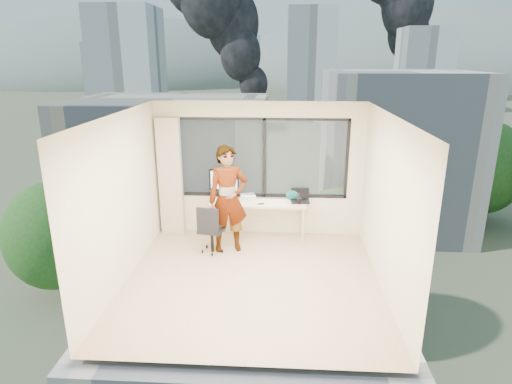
# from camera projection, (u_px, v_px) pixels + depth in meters

# --- Properties ---
(floor) EXTENTS (4.00, 4.00, 0.01)m
(floor) POSITION_uv_depth(u_px,v_px,m) (252.00, 280.00, 6.85)
(floor) COLOR #DFB491
(floor) RESTS_ON ground
(ceiling) EXTENTS (4.00, 4.00, 0.01)m
(ceiling) POSITION_uv_depth(u_px,v_px,m) (252.00, 115.00, 6.07)
(ceiling) COLOR white
(ceiling) RESTS_ON ground
(wall_front) EXTENTS (4.00, 0.01, 2.60)m
(wall_front) POSITION_uv_depth(u_px,v_px,m) (239.00, 264.00, 4.56)
(wall_front) COLOR beige
(wall_front) RESTS_ON ground
(wall_left) EXTENTS (0.01, 4.00, 2.60)m
(wall_left) POSITION_uv_depth(u_px,v_px,m) (121.00, 200.00, 6.57)
(wall_left) COLOR beige
(wall_left) RESTS_ON ground
(wall_right) EXTENTS (0.01, 4.00, 2.60)m
(wall_right) POSITION_uv_depth(u_px,v_px,m) (388.00, 205.00, 6.34)
(wall_right) COLOR beige
(wall_right) RESTS_ON ground
(window_wall) EXTENTS (3.30, 0.16, 1.55)m
(window_wall) POSITION_uv_depth(u_px,v_px,m) (262.00, 158.00, 8.29)
(window_wall) COLOR black
(window_wall) RESTS_ON ground
(curtain) EXTENTS (0.45, 0.14, 2.30)m
(curtain) POSITION_uv_depth(u_px,v_px,m) (171.00, 177.00, 8.39)
(curtain) COLOR beige
(curtain) RESTS_ON floor
(desk) EXTENTS (1.80, 0.60, 0.75)m
(desk) POSITION_uv_depth(u_px,v_px,m) (258.00, 220.00, 8.32)
(desk) COLOR beige
(desk) RESTS_ON floor
(chair) EXTENTS (0.55, 0.55, 0.92)m
(chair) POSITION_uv_depth(u_px,v_px,m) (212.00, 228.00, 7.71)
(chair) COLOR black
(chair) RESTS_ON floor
(person) EXTENTS (0.80, 0.63, 1.93)m
(person) POSITION_uv_depth(u_px,v_px,m) (228.00, 199.00, 7.65)
(person) COLOR #2D2D33
(person) RESTS_ON floor
(monitor) EXTENTS (0.62, 0.29, 0.60)m
(monitor) POSITION_uv_depth(u_px,v_px,m) (224.00, 185.00, 8.21)
(monitor) COLOR black
(monitor) RESTS_ON desk
(game_console) EXTENTS (0.33, 0.30, 0.07)m
(game_console) POSITION_uv_depth(u_px,v_px,m) (248.00, 196.00, 8.42)
(game_console) COLOR white
(game_console) RESTS_ON desk
(laptop) EXTENTS (0.36, 0.38, 0.22)m
(laptop) POSITION_uv_depth(u_px,v_px,m) (300.00, 196.00, 8.15)
(laptop) COLOR black
(laptop) RESTS_ON desk
(cellphone) EXTENTS (0.13, 0.09, 0.01)m
(cellphone) POSITION_uv_depth(u_px,v_px,m) (261.00, 204.00, 8.07)
(cellphone) COLOR black
(cellphone) RESTS_ON desk
(pen_cup) EXTENTS (0.11, 0.11, 0.11)m
(pen_cup) POSITION_uv_depth(u_px,v_px,m) (299.00, 201.00, 8.08)
(pen_cup) COLOR black
(pen_cup) RESTS_ON desk
(handbag) EXTENTS (0.26, 0.17, 0.19)m
(handbag) POSITION_uv_depth(u_px,v_px,m) (292.00, 195.00, 8.29)
(handbag) COLOR #0B453A
(handbag) RESTS_ON desk
(exterior_ground) EXTENTS (400.00, 400.00, 0.04)m
(exterior_ground) POSITION_uv_depth(u_px,v_px,m) (281.00, 119.00, 125.30)
(exterior_ground) COLOR #515B3D
(exterior_ground) RESTS_ON ground
(near_bldg_a) EXTENTS (16.00, 12.00, 14.00)m
(near_bldg_a) POSITION_uv_depth(u_px,v_px,m) (174.00, 180.00, 38.03)
(near_bldg_a) COLOR beige
(near_bldg_a) RESTS_ON exterior_ground
(near_bldg_b) EXTENTS (14.00, 13.00, 16.00)m
(near_bldg_b) POSITION_uv_depth(u_px,v_px,m) (395.00, 152.00, 44.14)
(near_bldg_b) COLOR white
(near_bldg_b) RESTS_ON exterior_ground
(far_tower_a) EXTENTS (14.00, 14.00, 28.00)m
(far_tower_a) POSITION_uv_depth(u_px,v_px,m) (129.00, 71.00, 99.31)
(far_tower_a) COLOR silver
(far_tower_a) RESTS_ON exterior_ground
(far_tower_b) EXTENTS (13.00, 13.00, 30.00)m
(far_tower_b) POSITION_uv_depth(u_px,v_px,m) (310.00, 65.00, 120.32)
(far_tower_b) COLOR silver
(far_tower_b) RESTS_ON exterior_ground
(far_tower_c) EXTENTS (15.00, 15.00, 26.00)m
(far_tower_c) POSITION_uv_depth(u_px,v_px,m) (423.00, 70.00, 137.83)
(far_tower_c) COLOR silver
(far_tower_c) RESTS_ON exterior_ground
(far_tower_d) EXTENTS (16.00, 14.00, 22.00)m
(far_tower_d) POSITION_uv_depth(u_px,v_px,m) (113.00, 75.00, 154.01)
(far_tower_d) COLOR silver
(far_tower_d) RESTS_ON exterior_ground
(hill_a) EXTENTS (288.00, 216.00, 90.00)m
(hill_a) POSITION_uv_depth(u_px,v_px,m) (122.00, 80.00, 322.61)
(hill_a) COLOR slate
(hill_a) RESTS_ON exterior_ground
(hill_b) EXTENTS (300.00, 220.00, 96.00)m
(hill_b) POSITION_uv_depth(u_px,v_px,m) (422.00, 81.00, 309.93)
(hill_b) COLOR slate
(hill_b) RESTS_ON exterior_ground
(tree_a) EXTENTS (7.00, 7.00, 8.00)m
(tree_a) POSITION_uv_depth(u_px,v_px,m) (56.00, 247.00, 31.72)
(tree_a) COLOR #264E1A
(tree_a) RESTS_ON exterior_ground
(tree_b) EXTENTS (7.60, 7.60, 9.00)m
(tree_b) POSITION_uv_depth(u_px,v_px,m) (337.00, 275.00, 26.61)
(tree_b) COLOR #264E1A
(tree_b) RESTS_ON exterior_ground
(tree_c) EXTENTS (8.40, 8.40, 10.00)m
(tree_c) POSITION_uv_depth(u_px,v_px,m) (482.00, 177.00, 46.37)
(tree_c) COLOR #264E1A
(tree_c) RESTS_ON exterior_ground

